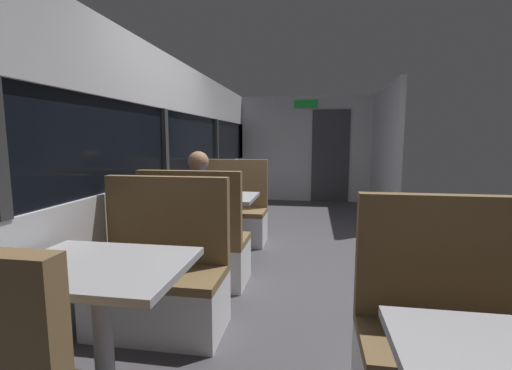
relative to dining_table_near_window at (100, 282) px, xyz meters
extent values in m
cube|color=#423F44|center=(0.89, 2.09, -0.65)|extent=(3.30, 9.20, 0.02)
cube|color=#B2B2B7|center=(-0.56, 2.09, -0.16)|extent=(0.08, 8.40, 0.95)
cube|color=#B2B2B7|center=(-0.56, 2.09, 1.36)|extent=(0.08, 8.40, 0.60)
cube|color=black|center=(-0.57, 2.09, 0.69)|extent=(0.03, 8.40, 0.75)
cube|color=#2D2D30|center=(-0.54, 2.09, 0.69)|extent=(0.06, 0.08, 0.75)
cube|color=#2D2D30|center=(-0.54, 4.19, 0.69)|extent=(0.06, 0.08, 0.75)
cube|color=#2D2D30|center=(-0.54, 6.29, 0.69)|extent=(0.06, 0.08, 0.75)
cube|color=#B2B2B7|center=(0.89, 6.29, 0.51)|extent=(2.90, 0.08, 2.30)
cube|color=#333338|center=(1.44, 6.24, 0.36)|extent=(0.80, 0.04, 2.00)
cube|color=green|center=(0.89, 6.23, 1.48)|extent=(0.50, 0.03, 0.16)
cube|color=#B2B2B7|center=(2.34, 5.09, 0.51)|extent=(0.08, 2.40, 2.30)
cylinder|color=#9E9EA3|center=(0.00, 0.00, -0.29)|extent=(0.10, 0.10, 0.70)
cube|color=#99999E|center=(0.00, 0.00, 0.08)|extent=(0.90, 0.70, 0.04)
cube|color=silver|center=(0.00, 0.66, -0.44)|extent=(0.95, 0.50, 0.39)
cube|color=brown|center=(0.00, 0.66, -0.22)|extent=(0.95, 0.50, 0.06)
cube|color=brown|center=(0.00, 0.87, 0.14)|extent=(0.95, 0.08, 0.65)
cylinder|color=#9E9EA3|center=(0.00, 2.21, -0.29)|extent=(0.10, 0.10, 0.70)
cube|color=#99999E|center=(0.00, 2.21, 0.08)|extent=(0.90, 0.70, 0.04)
cube|color=silver|center=(0.00, 1.55, -0.44)|extent=(0.95, 0.50, 0.39)
cube|color=brown|center=(0.00, 1.55, -0.22)|extent=(0.95, 0.50, 0.06)
cube|color=brown|center=(0.00, 1.34, 0.14)|extent=(0.95, 0.08, 0.65)
cube|color=silver|center=(0.00, 2.87, -0.44)|extent=(0.95, 0.50, 0.39)
cube|color=brown|center=(0.00, 2.87, -0.22)|extent=(0.95, 0.50, 0.06)
cube|color=brown|center=(0.00, 3.08, 0.14)|extent=(0.95, 0.08, 0.65)
cube|color=brown|center=(1.79, 0.06, -0.22)|extent=(0.95, 0.50, 0.06)
cube|color=brown|center=(1.79, 0.27, 0.14)|extent=(0.95, 0.08, 0.65)
cube|color=#26262D|center=(0.00, 1.55, -0.41)|extent=(0.30, 0.36, 0.45)
cube|color=#3F598C|center=(0.00, 1.60, 0.11)|extent=(0.34, 0.22, 0.60)
sphere|color=#8C664C|center=(0.00, 1.62, 0.52)|extent=(0.20, 0.20, 0.20)
cylinder|color=#3F598C|center=(-0.20, 1.78, 0.13)|extent=(0.07, 0.28, 0.07)
cylinder|color=#3F598C|center=(0.20, 1.78, 0.13)|extent=(0.07, 0.28, 0.07)
camera|label=1|loc=(1.08, -1.59, 0.74)|focal=24.73mm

